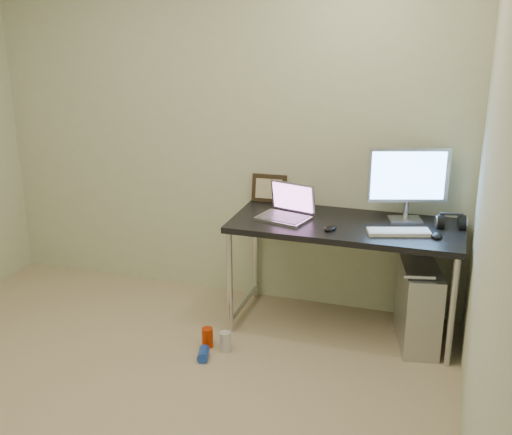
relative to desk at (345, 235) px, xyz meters
name	(u,v)px	position (x,y,z in m)	size (l,w,h in m)	color
floor	(110,424)	(-0.96, -1.43, -0.67)	(3.50, 3.50, 0.00)	tan
wall_back	(223,129)	(-0.96, 0.32, 0.58)	(3.50, 0.02, 2.50)	beige
wall_right	(490,236)	(0.79, -1.43, 0.58)	(0.02, 3.50, 2.50)	beige
desk	(345,235)	(0.00, 0.00, 0.00)	(1.48, 0.65, 0.75)	black
tower_computer	(418,305)	(0.50, -0.06, -0.40)	(0.33, 0.54, 0.56)	#BABAC0
cable_a	(416,265)	(0.45, 0.27, -0.27)	(0.01, 0.01, 0.70)	black
cable_b	(429,271)	(0.54, 0.25, -0.29)	(0.01, 0.01, 0.72)	black
can_red	(207,338)	(-0.77, -0.52, -0.60)	(0.07, 0.07, 0.13)	#B82D05
can_white	(225,342)	(-0.64, -0.54, -0.60)	(0.07, 0.07, 0.13)	silver
can_blue	(203,354)	(-0.74, -0.67, -0.63)	(0.07, 0.07, 0.12)	blue
laptop	(287,210)	(-0.39, -0.01, 0.14)	(0.38, 0.34, 0.22)	#AEADB4
monitor	(408,179)	(0.36, 0.17, 0.37)	(0.50, 0.21, 0.49)	#AEADB4
keyboard	(399,232)	(0.34, -0.10, 0.10)	(0.38, 0.12, 0.02)	white
mouse_right	(437,234)	(0.57, -0.09, 0.10)	(0.07, 0.11, 0.04)	black
mouse_left	(330,227)	(-0.07, -0.15, 0.10)	(0.07, 0.11, 0.04)	black
headphones	(451,223)	(0.65, 0.12, 0.12)	(0.19, 0.11, 0.12)	black
picture_frame	(269,188)	(-0.61, 0.30, 0.18)	(0.25, 0.03, 0.20)	black
webcam	(300,194)	(-0.37, 0.24, 0.18)	(0.05, 0.04, 0.13)	silver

